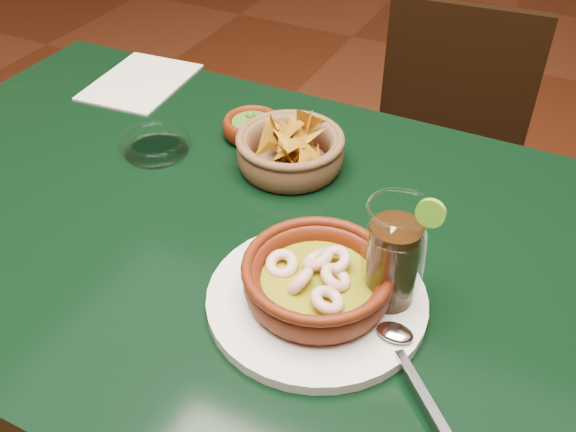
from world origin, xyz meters
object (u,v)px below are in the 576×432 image
at_px(chip_basket, 291,150).
at_px(dining_table, 215,262).
at_px(dining_chair, 438,169).
at_px(cola_drink, 393,260).
at_px(shrimp_plate, 318,285).

bearing_deg(chip_basket, dining_table, -107.81).
height_order(dining_chair, cola_drink, cola_drink).
relative_size(dining_chair, chip_basket, 3.97).
bearing_deg(cola_drink, dining_table, 169.01).
height_order(dining_table, chip_basket, chip_basket).
distance_m(dining_table, shrimp_plate, 0.27).
bearing_deg(dining_table, dining_chair, 74.85).
relative_size(dining_chair, shrimp_plate, 2.36).
height_order(dining_table, cola_drink, cola_drink).
height_order(chip_basket, cola_drink, cola_drink).
bearing_deg(shrimp_plate, cola_drink, 25.38).
bearing_deg(dining_chair, cola_drink, -81.80).
bearing_deg(shrimp_plate, dining_chair, 92.11).
relative_size(shrimp_plate, cola_drink, 1.95).
relative_size(dining_table, cola_drink, 6.70).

